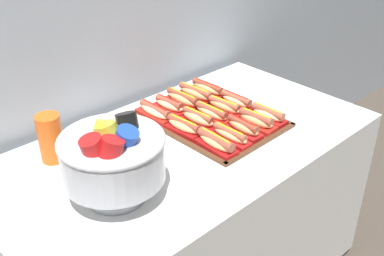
% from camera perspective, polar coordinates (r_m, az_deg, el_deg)
% --- Properties ---
extents(buffet_table, '(1.47, 0.78, 0.77)m').
position_cam_1_polar(buffet_table, '(1.95, -0.72, -10.97)').
color(buffet_table, white).
rests_on(buffet_table, ground_plane).
extents(serving_tray, '(0.41, 0.53, 0.01)m').
position_cam_1_polar(serving_tray, '(1.88, 2.34, 1.01)').
color(serving_tray, '#56331E').
rests_on(serving_tray, buffet_table).
extents(hot_dog_0, '(0.07, 0.17, 0.06)m').
position_cam_1_polar(hot_dog_0, '(1.67, 2.91, -1.77)').
color(hot_dog_0, '#B21414').
rests_on(hot_dog_0, serving_tray).
extents(hot_dog_1, '(0.06, 0.17, 0.06)m').
position_cam_1_polar(hot_dog_1, '(1.72, 4.62, -0.90)').
color(hot_dog_1, red).
rests_on(hot_dog_1, serving_tray).
extents(hot_dog_2, '(0.07, 0.16, 0.06)m').
position_cam_1_polar(hot_dog_2, '(1.77, 6.23, 0.05)').
color(hot_dog_2, red).
rests_on(hot_dog_2, serving_tray).
extents(hot_dog_3, '(0.08, 0.16, 0.06)m').
position_cam_1_polar(hot_dog_3, '(1.82, 7.76, 0.90)').
color(hot_dog_3, red).
rests_on(hot_dog_3, serving_tray).
extents(hot_dog_4, '(0.07, 0.16, 0.06)m').
position_cam_1_polar(hot_dog_4, '(1.87, 9.20, 1.61)').
color(hot_dog_4, red).
rests_on(hot_dog_4, serving_tray).
extents(hot_dog_5, '(0.08, 0.17, 0.06)m').
position_cam_1_polar(hot_dog_5, '(1.77, -0.99, 0.19)').
color(hot_dog_5, '#B21414').
rests_on(hot_dog_5, serving_tray).
extents(hot_dog_6, '(0.07, 0.17, 0.06)m').
position_cam_1_polar(hot_dog_6, '(1.81, 0.73, 1.09)').
color(hot_dog_6, '#B21414').
rests_on(hot_dog_6, serving_tray).
extents(hot_dog_7, '(0.06, 0.17, 0.06)m').
position_cam_1_polar(hot_dog_7, '(1.86, 2.36, 1.80)').
color(hot_dog_7, red).
rests_on(hot_dog_7, serving_tray).
extents(hot_dog_8, '(0.07, 0.17, 0.06)m').
position_cam_1_polar(hot_dog_8, '(1.91, 3.91, 2.57)').
color(hot_dog_8, red).
rests_on(hot_dog_8, serving_tray).
extents(hot_dog_9, '(0.07, 0.16, 0.06)m').
position_cam_1_polar(hot_dog_9, '(1.96, 5.39, 3.27)').
color(hot_dog_9, '#B21414').
rests_on(hot_dog_9, serving_tray).
extents(hot_dog_10, '(0.07, 0.18, 0.06)m').
position_cam_1_polar(hot_dog_10, '(1.88, -4.46, 1.97)').
color(hot_dog_10, red).
rests_on(hot_dog_10, serving_tray).
extents(hot_dog_11, '(0.08, 0.16, 0.06)m').
position_cam_1_polar(hot_dog_11, '(1.92, -2.76, 2.75)').
color(hot_dog_11, red).
rests_on(hot_dog_11, serving_tray).
extents(hot_dog_12, '(0.07, 0.19, 0.06)m').
position_cam_1_polar(hot_dog_12, '(1.97, -1.13, 3.47)').
color(hot_dog_12, red).
rests_on(hot_dog_12, serving_tray).
extents(hot_dog_13, '(0.07, 0.19, 0.06)m').
position_cam_1_polar(hot_dog_13, '(2.01, 0.43, 4.16)').
color(hot_dog_13, '#B21414').
rests_on(hot_dog_13, serving_tray).
extents(hot_dog_14, '(0.07, 0.18, 0.06)m').
position_cam_1_polar(hot_dog_14, '(2.06, 1.91, 4.75)').
color(hot_dog_14, red).
rests_on(hot_dog_14, serving_tray).
extents(punch_bowl, '(0.32, 0.32, 0.26)m').
position_cam_1_polar(punch_bowl, '(1.41, -9.58, -3.45)').
color(punch_bowl, silver).
rests_on(punch_bowl, buffet_table).
extents(cup_stack, '(0.08, 0.08, 0.17)m').
position_cam_1_polar(cup_stack, '(1.67, -16.78, -1.19)').
color(cup_stack, '#EA5B19').
rests_on(cup_stack, buffet_table).
extents(donut, '(0.14, 0.14, 0.04)m').
position_cam_1_polar(donut, '(1.73, -10.78, -1.71)').
color(donut, brown).
rests_on(donut, buffet_table).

